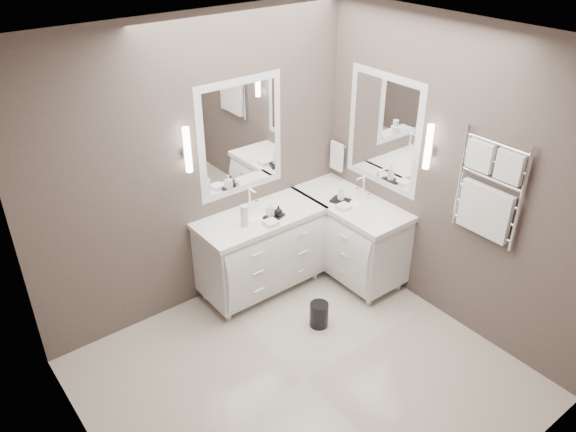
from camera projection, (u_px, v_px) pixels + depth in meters
floor at (304, 380)px, 4.62m from camera, size 3.20×3.00×0.01m
ceiling at (310, 46)px, 3.27m from camera, size 3.20×3.00×0.01m
wall_back at (199, 170)px, 4.97m from camera, size 3.20×0.01×2.70m
wall_front at (491, 365)px, 2.92m from camera, size 3.20×0.01×2.70m
wall_left at (82, 338)px, 3.09m from camera, size 0.01×3.00×2.70m
wall_right at (451, 180)px, 4.80m from camera, size 0.01×3.00×2.70m
vanity_back at (261, 248)px, 5.45m from camera, size 1.24×0.59×0.97m
vanity_right at (349, 233)px, 5.70m from camera, size 0.59×1.24×0.97m
mirror_back at (241, 137)px, 5.10m from camera, size 0.90×0.02×1.10m
mirror_right at (383, 131)px, 5.24m from camera, size 0.02×0.90×1.10m
sconce_back at (188, 151)px, 4.73m from camera, size 0.06×0.06×0.40m
sconce_right at (428, 148)px, 4.78m from camera, size 0.06×0.06×0.40m
towel_bar_corner at (337, 156)px, 5.81m from camera, size 0.03×0.22×0.30m
towel_ladder at (488, 194)px, 4.48m from camera, size 0.06×0.58×0.90m
waste_bin at (319, 315)px, 5.15m from camera, size 0.18×0.18×0.24m
amenity_tray_back at (274, 216)px, 5.23m from camera, size 0.21×0.18×0.03m
amenity_tray_right at (341, 201)px, 5.49m from camera, size 0.18×0.21×0.03m
water_bottle at (244, 216)px, 5.06m from camera, size 0.08×0.08×0.21m
soap_bottle_a at (270, 209)px, 5.18m from camera, size 0.08×0.08×0.14m
soap_bottle_b at (278, 211)px, 5.19m from camera, size 0.09×0.09×0.10m
soap_bottle_c at (341, 191)px, 5.44m from camera, size 0.08×0.08×0.19m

